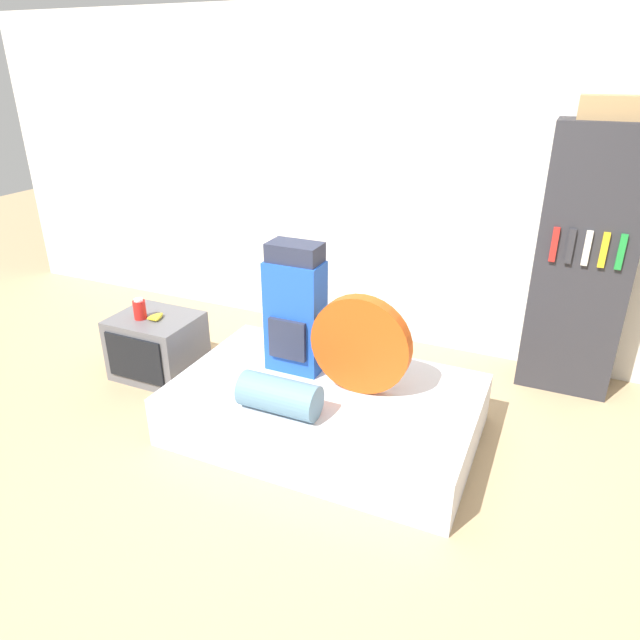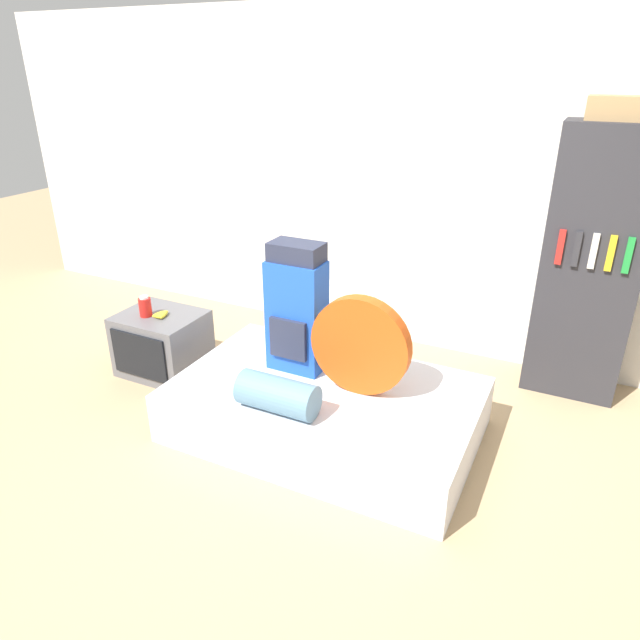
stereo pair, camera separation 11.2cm
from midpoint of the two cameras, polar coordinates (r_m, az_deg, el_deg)
The scene contains 11 objects.
ground_plane at distance 3.40m, azimuth -2.90°, elevation -15.36°, with size 16.00×16.00×0.00m, color tan.
wall_back at distance 4.57m, azimuth 9.44°, elevation 13.10°, with size 8.00×0.05×2.60m.
bed at distance 3.66m, azimuth 1.43°, elevation -8.92°, with size 1.86×1.17×0.33m.
backpack at distance 3.61m, azimuth -1.47°, elevation 1.02°, with size 0.36×0.24×0.85m.
tent_bag at distance 3.40m, azimuth 5.01°, elevation -2.56°, with size 0.62×0.09×0.62m.
sleeping_roll at distance 3.30m, azimuth -3.27°, elevation -7.48°, with size 0.47×0.21×0.21m.
television at distance 4.45m, azimuth -14.79°, elevation -2.27°, with size 0.60×0.51×0.47m.
canister at distance 4.33m, azimuth -16.38°, elevation 1.28°, with size 0.09×0.09×0.16m.
banana_bunch at distance 4.31m, azimuth -14.81°, elevation 0.55°, with size 0.11×0.14×0.03m.
bookshelf at distance 4.23m, azimuth 26.09°, elevation 4.75°, with size 0.61×0.36×1.85m.
cardboard_box at distance 4.07m, azimuth 28.45°, elevation 18.13°, with size 0.35×0.21×0.14m.
Camera 2 is at (1.35, -2.24, 2.18)m, focal length 32.00 mm.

